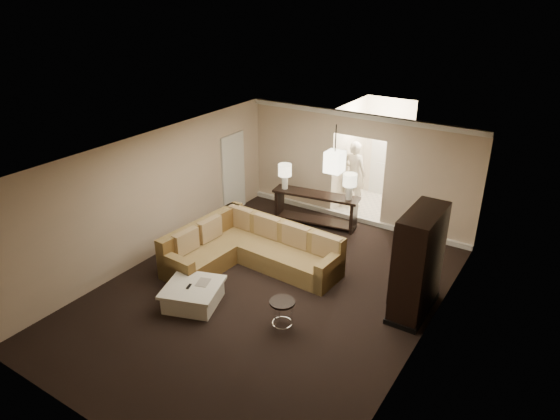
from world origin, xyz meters
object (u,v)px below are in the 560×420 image
Objects in this scene: drink_table at (282,309)px; person at (354,170)px; coffee_table at (193,295)px; armoire at (418,265)px; console_table at (316,206)px; sectional_sofa at (250,250)px.

person reaches higher than drink_table.
coffee_table is 0.64× the size of armoire.
person is at bearing 72.02° from console_table.
sectional_sofa is 1.44× the size of console_table.
armoire is at bearing 129.87° from person.
armoire is at bearing 8.60° from sectional_sofa.
person is at bearing 86.79° from sectional_sofa.
armoire is at bearing -42.40° from console_table.
drink_table is at bearing -36.21° from sectional_sofa.
coffee_table is at bearing -149.73° from armoire.
drink_table reaches higher than coffee_table.
drink_table is at bearing 9.62° from coffee_table.
sectional_sofa is at bearing 140.42° from drink_table.
armoire is (3.57, 2.08, 0.76)m from coffee_table.
sectional_sofa is at bearing -103.55° from console_table.
console_table is at bearing 146.32° from armoire.
person reaches higher than coffee_table.
person is at bearing 84.90° from coffee_table.
console_table is (0.21, 2.53, 0.13)m from sectional_sofa.
drink_table is at bearing -134.75° from armoire.
console_table reaches higher than drink_table.
sectional_sofa reaches higher than drink_table.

